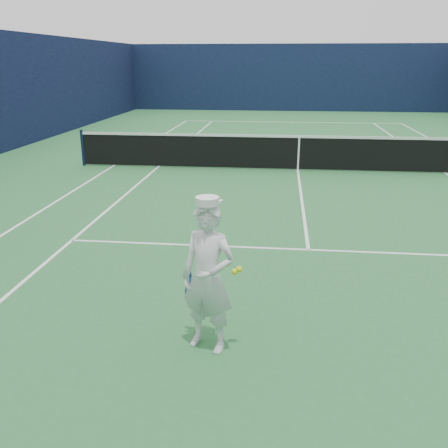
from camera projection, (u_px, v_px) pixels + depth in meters
name	position (u px, v px, depth m)	size (l,w,h in m)	color
ground	(298.00, 170.00, 14.37)	(80.00, 80.00, 0.00)	#276734
court_markings	(298.00, 170.00, 14.37)	(11.03, 23.83, 0.01)	white
windscreen_fence	(301.00, 99.00, 13.75)	(20.12, 36.12, 4.00)	#0E1735
tennis_net	(299.00, 151.00, 14.20)	(12.88, 0.09, 1.07)	#141E4C
tennis_player	(208.00, 277.00, 5.27)	(0.71, 0.67, 1.71)	white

